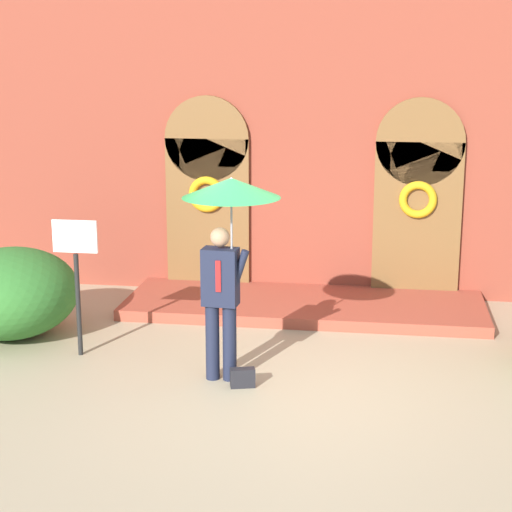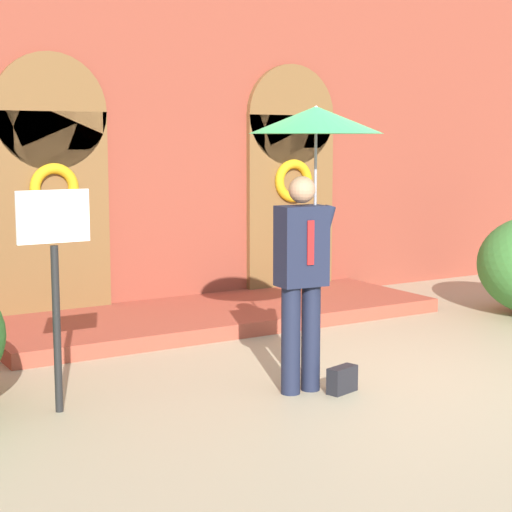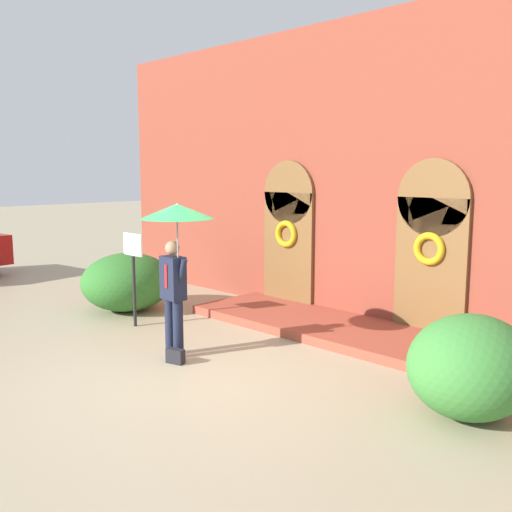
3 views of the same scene
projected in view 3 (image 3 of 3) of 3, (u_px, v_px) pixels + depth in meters
ground_plane at (190, 371)px, 8.15m from camera, size 80.00×80.00×0.00m
building_facade at (361, 179)px, 10.67m from camera, size 14.00×2.30×5.60m
person_with_umbrella at (176, 234)px, 8.48m from camera, size 1.10×1.10×2.36m
handbag at (175, 356)px, 8.47m from camera, size 0.30×0.19×0.22m
sign_post at (133, 264)px, 10.35m from camera, size 0.56×0.06×1.72m
shrub_left at (127, 282)px, 11.65m from camera, size 1.77×1.88×1.18m
shrub_right at (471, 366)px, 6.58m from camera, size 1.41×1.58×1.21m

